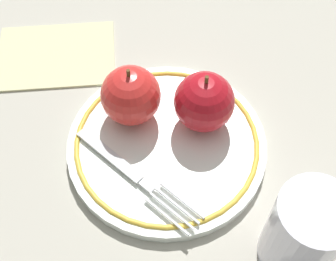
{
  "coord_description": "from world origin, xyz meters",
  "views": [
    {
      "loc": [
        0.25,
        -0.15,
        0.46
      ],
      "look_at": [
        0.02,
        0.0,
        0.04
      ],
      "focal_mm": 50.0,
      "sensor_mm": 36.0,
      "label": 1
    }
  ],
  "objects_px": {
    "apple_red_whole": "(204,102)",
    "napkin_folded": "(56,54)",
    "fork": "(132,174)",
    "apple_second_whole": "(131,95)",
    "drinking_glass": "(304,233)",
    "plate": "(168,144)"
  },
  "relations": [
    {
      "from": "plate",
      "to": "napkin_folded",
      "type": "bearing_deg",
      "value": -167.36
    },
    {
      "from": "plate",
      "to": "apple_second_whole",
      "type": "bearing_deg",
      "value": -165.72
    },
    {
      "from": "napkin_folded",
      "to": "plate",
      "type": "bearing_deg",
      "value": 12.64
    },
    {
      "from": "apple_red_whole",
      "to": "fork",
      "type": "relative_size",
      "value": 0.45
    },
    {
      "from": "drinking_glass",
      "to": "napkin_folded",
      "type": "xyz_separation_m",
      "value": [
        -0.37,
        -0.08,
        -0.05
      ]
    },
    {
      "from": "plate",
      "to": "napkin_folded",
      "type": "relative_size",
      "value": 1.48
    },
    {
      "from": "plate",
      "to": "apple_red_whole",
      "type": "height_order",
      "value": "apple_red_whole"
    },
    {
      "from": "apple_red_whole",
      "to": "drinking_glass",
      "type": "bearing_deg",
      "value": -4.25
    },
    {
      "from": "drinking_glass",
      "to": "apple_second_whole",
      "type": "bearing_deg",
      "value": -167.51
    },
    {
      "from": "napkin_folded",
      "to": "fork",
      "type": "bearing_deg",
      "value": -2.99
    },
    {
      "from": "apple_red_whole",
      "to": "napkin_folded",
      "type": "relative_size",
      "value": 0.5
    },
    {
      "from": "plate",
      "to": "napkin_folded",
      "type": "distance_m",
      "value": 0.2
    },
    {
      "from": "apple_red_whole",
      "to": "napkin_folded",
      "type": "height_order",
      "value": "apple_red_whole"
    },
    {
      "from": "fork",
      "to": "drinking_glass",
      "type": "xyz_separation_m",
      "value": [
        0.16,
        0.09,
        0.03
      ]
    },
    {
      "from": "apple_second_whole",
      "to": "fork",
      "type": "xyz_separation_m",
      "value": [
        0.07,
        -0.04,
        -0.03
      ]
    },
    {
      "from": "fork",
      "to": "napkin_folded",
      "type": "relative_size",
      "value": 1.11
    },
    {
      "from": "apple_red_whole",
      "to": "apple_second_whole",
      "type": "bearing_deg",
      "value": -129.65
    },
    {
      "from": "fork",
      "to": "drinking_glass",
      "type": "bearing_deg",
      "value": 15.56
    },
    {
      "from": "apple_second_whole",
      "to": "drinking_glass",
      "type": "bearing_deg",
      "value": 12.49
    },
    {
      "from": "apple_red_whole",
      "to": "apple_second_whole",
      "type": "distance_m",
      "value": 0.08
    },
    {
      "from": "plate",
      "to": "drinking_glass",
      "type": "height_order",
      "value": "drinking_glass"
    },
    {
      "from": "apple_red_whole",
      "to": "apple_second_whole",
      "type": "xyz_separation_m",
      "value": [
        -0.05,
        -0.06,
        0.0
      ]
    }
  ]
}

